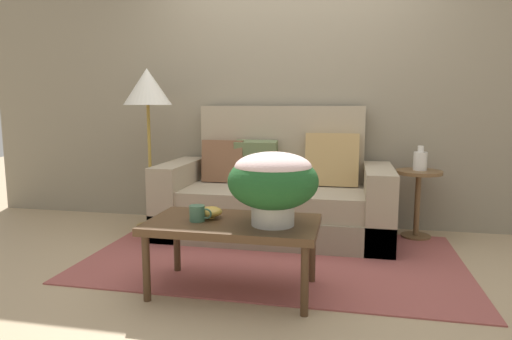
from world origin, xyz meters
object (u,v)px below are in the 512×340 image
Objects in this scene: side_table at (418,192)px; coffee_mug at (198,213)px; coffee_table at (233,228)px; potted_plant at (273,180)px; floor_lamp at (148,93)px; table_vase at (420,160)px; couch at (276,197)px; snack_bowl at (211,212)px.

coffee_mug is at bearing -134.94° from side_table.
potted_plant is (0.25, -0.04, 0.31)m from coffee_table.
coffee_table is at bearing 13.80° from coffee_mug.
potted_plant is at bearing -43.14° from floor_lamp.
floor_lamp is 10.56× the size of coffee_mug.
couch is at bearing -172.64° from table_vase.
couch is at bearing 1.84° from floor_lamp.
couch reaches higher than coffee_table.
coffee_table is at bearing -131.47° from table_vase.
table_vase is at bearing 44.55° from snack_bowl.
couch is at bearing 80.66° from snack_bowl.
snack_bowl is at bearing 166.36° from coffee_table.
side_table is at bearing 55.35° from potted_plant.
couch is 1.27m from table_vase.
coffee_table is at bearing -131.61° from side_table.
side_table is 1.80m from potted_plant.
snack_bowl is 2.00m from table_vase.
coffee_table is 1.90m from side_table.
side_table is at bearing 6.68° from couch.
coffee_mug reaches higher than coffee_table.
coffee_table is 0.40m from potted_plant.
floor_lamp is 1.94m from potted_plant.
floor_lamp is 1.72m from snack_bowl.
snack_bowl is (0.96, -1.20, -0.76)m from floor_lamp.
side_table reaches higher than snack_bowl.
coffee_table is 1.87m from floor_lamp.
floor_lamp is at bearing 136.86° from potted_plant.
coffee_mug is (0.91, -1.29, -0.75)m from floor_lamp.
snack_bowl is at bearing -135.45° from table_vase.
floor_lamp reaches higher than coffee_mug.
table_vase is at bearing 7.36° from couch.
couch is 3.74× the size of potted_plant.
snack_bowl is (0.05, 0.09, -0.01)m from coffee_mug.
coffee_mug is (-0.26, -1.33, 0.16)m from couch.
floor_lamp is 2.46m from table_vase.
table_vase is at bearing 64.81° from side_table.
couch is 1.22m from side_table.
table_vase is at bearing 48.53° from coffee_table.
couch is 13.74× the size of snack_bowl.
side_table is 1.12× the size of potted_plant.
couch is at bearing 87.66° from coffee_table.
side_table is 1.98m from snack_bowl.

